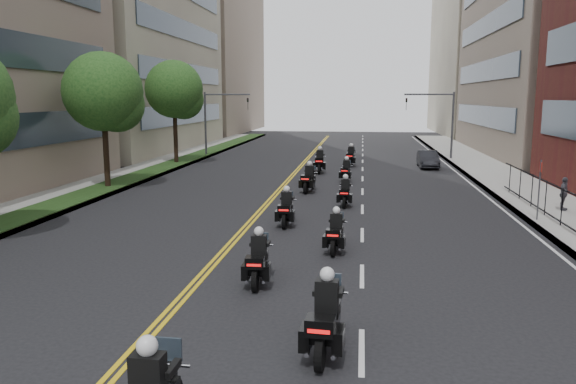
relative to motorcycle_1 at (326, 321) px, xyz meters
name	(u,v)px	position (x,y,z in m)	size (l,w,h in m)	color
sidewalk_right	(528,194)	(9.54, 20.18, -0.63)	(4.00, 90.00, 0.15)	gray
sidewalk_left	(103,185)	(-14.46, 20.18, -0.63)	(4.00, 90.00, 0.15)	gray
grass_strip	(116,183)	(-13.66, 20.18, -0.54)	(2.00, 90.00, 0.04)	#1C3212
building_right_far	(497,40)	(19.04, 73.18, 12.29)	(15.00, 28.00, 26.00)	gray
building_left_far	(195,44)	(-24.46, 73.18, 12.29)	(16.00, 28.00, 26.00)	gray
street_trees	(53,98)	(-13.51, 13.78, 4.43)	(4.40, 38.40, 7.98)	black
traffic_signal_right	(441,115)	(7.08, 37.18, 2.99)	(4.09, 0.20, 5.60)	#3F3F44
traffic_signal_left	(216,114)	(-12.00, 37.18, 2.99)	(4.09, 0.20, 5.60)	#3F3F44
motorcycle_1	(326,321)	(0.00, 0.00, 0.00)	(0.62, 2.43, 1.79)	black
motorcycle_2	(258,262)	(-2.15, 4.12, -0.07)	(0.53, 2.18, 1.61)	black
motorcycle_3	(336,234)	(-0.16, 7.72, -0.10)	(0.54, 2.08, 1.54)	black
motorcycle_4	(286,210)	(-2.35, 11.42, -0.07)	(0.51, 2.19, 1.62)	black
motorcycle_5	(345,194)	(-0.09, 15.83, -0.10)	(0.49, 2.09, 1.54)	black
motorcycle_6	(309,180)	(-2.20, 19.68, -0.03)	(0.69, 2.31, 1.71)	black
motorcycle_7	(346,172)	(-0.28, 23.84, -0.09)	(0.59, 2.11, 1.56)	black
motorcycle_8	(320,162)	(-2.21, 27.66, 0.02)	(0.58, 2.50, 1.84)	black
motorcycle_9	(351,157)	(-0.16, 31.79, -0.02)	(0.63, 2.34, 1.73)	black
parked_sedan	(428,159)	(5.54, 31.64, -0.07)	(1.34, 3.85, 1.27)	black
pedestrian_c	(564,194)	(9.68, 15.40, 0.19)	(0.88, 0.37, 1.50)	#45444C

